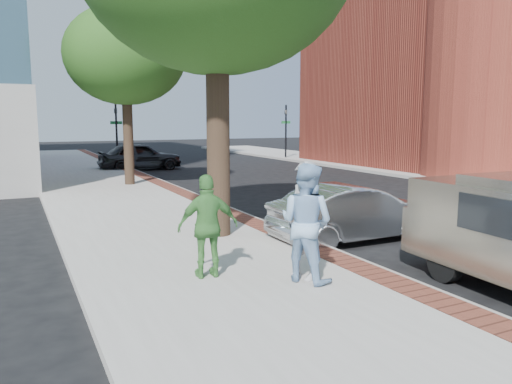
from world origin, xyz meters
TOP-DOWN VIEW (x-y plane):
  - ground at (0.00, 0.00)m, footprint 120.00×120.00m
  - sidewalk at (-1.50, 8.00)m, footprint 5.00×60.00m
  - brick_strip at (0.70, 8.00)m, footprint 0.60×60.00m
  - curb at (1.05, 8.00)m, footprint 0.10×60.00m
  - sidewalk_far at (14.50, 8.00)m, footprint 5.00×60.00m
  - church at (20.98, 13.13)m, footprint 19.00×16.00m
  - signal_near at (0.90, 22.00)m, footprint 0.70×0.15m
  - signal_far at (12.50, 22.00)m, footprint 0.70×0.15m
  - tree_far at (-0.50, 12.00)m, footprint 4.80×4.80m
  - parking_meter at (0.69, -0.01)m, footprint 0.12×0.32m
  - person_gray at (-0.51, -1.68)m, footprint 0.62×0.80m
  - person_officer at (-0.55, -1.80)m, footprint 1.08×1.17m
  - person_green at (-1.93, -0.94)m, footprint 1.06×0.55m
  - sedan_silver at (2.20, 0.54)m, footprint 4.00×1.42m
  - bg_car at (1.60, 19.16)m, footprint 4.54×1.90m

SIDE VIEW (x-z plane):
  - ground at x=0.00m, z-range 0.00..0.00m
  - sidewalk at x=-1.50m, z-range 0.00..0.15m
  - curb at x=1.05m, z-range 0.00..0.15m
  - sidewalk_far at x=14.50m, z-range 0.00..0.15m
  - brick_strip at x=0.70m, z-range 0.15..0.16m
  - sedan_silver at x=2.20m, z-range 0.00..1.31m
  - bg_car at x=1.60m, z-range 0.00..1.54m
  - person_green at x=-1.93m, z-range 0.15..1.89m
  - person_officer at x=-0.55m, z-range 0.15..2.09m
  - person_gray at x=-0.51m, z-range 0.15..2.11m
  - parking_meter at x=0.69m, z-range 0.47..1.94m
  - signal_near at x=0.90m, z-range 0.35..4.15m
  - signal_far at x=12.50m, z-range 0.35..4.15m
  - tree_far at x=-0.50m, z-range 1.73..8.87m
  - church at x=20.98m, z-range -2.94..17.46m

